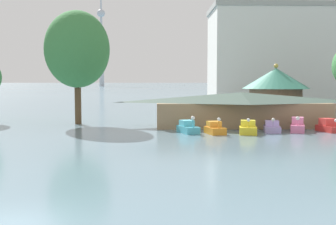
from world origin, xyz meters
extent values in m
cube|color=#4CB7CC|center=(8.43, 27.74, 0.35)|extent=(2.29, 3.24, 0.70)
cube|color=#5DCDE2|center=(8.31, 28.09, 0.99)|extent=(1.57, 1.64, 0.58)
cylinder|color=#4CB7CC|center=(8.81, 26.63, 1.07)|extent=(0.14, 0.14, 0.73)
sphere|color=white|center=(8.81, 26.63, 1.63)|extent=(0.39, 0.39, 0.39)
cube|color=orange|center=(11.05, 26.87, 0.35)|extent=(2.05, 2.73, 0.69)
cube|color=gold|center=(10.97, 27.16, 0.97)|extent=(1.50, 1.38, 0.57)
cylinder|color=orange|center=(11.29, 25.92, 1.04)|extent=(0.14, 0.14, 0.70)
sphere|color=white|center=(11.29, 25.92, 1.56)|extent=(0.34, 0.34, 0.34)
cube|color=yellow|center=(14.33, 26.71, 0.37)|extent=(2.08, 2.63, 0.75)
cube|color=yellow|center=(14.38, 27.00, 1.05)|extent=(1.60, 1.31, 0.62)
cylinder|color=yellow|center=(14.15, 25.79, 1.04)|extent=(0.14, 0.14, 0.59)
sphere|color=white|center=(14.15, 25.79, 1.50)|extent=(0.34, 0.34, 0.34)
cube|color=#B299D8|center=(17.21, 28.41, 0.31)|extent=(2.11, 3.15, 0.61)
cube|color=#C8ADF0|center=(17.27, 28.77, 0.89)|extent=(1.58, 1.53, 0.55)
cylinder|color=#B299D8|center=(16.99, 27.27, 0.91)|extent=(0.14, 0.14, 0.60)
sphere|color=white|center=(16.99, 27.27, 1.39)|extent=(0.34, 0.34, 0.34)
cube|color=pink|center=(19.86, 28.41, 0.39)|extent=(2.21, 3.26, 0.77)
cube|color=pink|center=(19.97, 28.76, 1.15)|extent=(1.52, 1.63, 0.75)
cylinder|color=pink|center=(19.49, 27.27, 1.05)|extent=(0.14, 0.14, 0.55)
sphere|color=white|center=(19.49, 27.27, 1.51)|extent=(0.39, 0.39, 0.39)
cube|color=red|center=(23.19, 28.44, 0.32)|extent=(2.04, 3.07, 0.63)
cube|color=#E8423C|center=(23.10, 28.78, 1.00)|extent=(1.47, 1.52, 0.74)
cylinder|color=red|center=(23.45, 27.35, 0.86)|extent=(0.14, 0.14, 0.46)
sphere|color=white|center=(23.45, 27.35, 1.27)|extent=(0.35, 0.35, 0.35)
cube|color=#9E7F5B|center=(15.06, 34.13, 1.40)|extent=(19.60, 6.71, 2.80)
pyramid|color=#42564C|center=(15.06, 34.13, 3.39)|extent=(21.17, 7.72, 1.18)
cylinder|color=brown|center=(23.88, 51.19, 2.03)|extent=(8.13, 8.13, 4.07)
cone|color=#387F6B|center=(23.88, 51.19, 5.66)|extent=(10.43, 10.43, 3.20)
sphere|color=#B7993D|center=(23.88, 51.19, 7.61)|extent=(0.70, 0.70, 0.70)
cylinder|color=brown|center=(-4.42, 37.25, 2.22)|extent=(0.79, 0.79, 4.45)
ellipsoid|color=#3D7F42|center=(-4.42, 37.25, 9.12)|extent=(7.88, 7.88, 9.34)
cube|color=silver|center=(32.67, 73.08, 9.69)|extent=(32.07, 14.99, 19.38)
cube|color=#999993|center=(32.67, 73.08, 19.88)|extent=(32.71, 15.29, 1.00)
cone|color=#B7BCC6|center=(-45.17, 382.50, 56.75)|extent=(4.56, 4.56, 113.50)
sphere|color=#B7BCC6|center=(-45.17, 382.50, 66.61)|extent=(7.32, 7.32, 7.32)
camera|label=1|loc=(5.20, -15.53, 5.33)|focal=45.89mm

